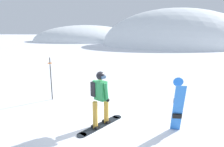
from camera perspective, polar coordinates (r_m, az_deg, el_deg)
ground_plane at (r=6.68m, az=-3.29°, el=-13.08°), size 300.00×300.00×0.00m
ridge_peak_main at (r=43.05m, az=17.68°, el=7.97°), size 29.65×26.68×14.68m
ridge_peak_far at (r=59.15m, az=-7.49°, el=9.49°), size 30.56×27.50×9.09m
snowboarder_main at (r=5.90m, az=-3.56°, el=-6.94°), size 1.14×1.58×1.71m
spare_snowboard at (r=5.83m, az=18.75°, el=-8.98°), size 0.28×0.48×1.60m
piste_marker_near at (r=8.50m, az=-17.51°, el=-0.57°), size 0.20×0.20×1.83m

